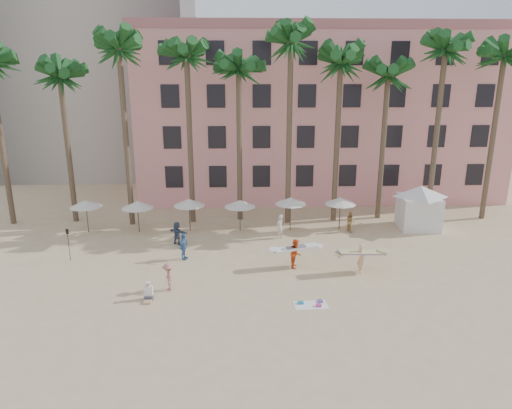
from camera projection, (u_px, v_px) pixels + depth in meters
The scene contains 11 objects.
ground at pixel (259, 306), 24.53m from camera, with size 120.00×120.00×0.00m, color #D1B789.
pink_hotel at pixel (316, 115), 47.56m from camera, with size 35.00×14.00×16.00m, color #DC9386.
palm_row at pixel (258, 62), 35.40m from camera, with size 44.40×5.40×16.30m.
umbrella_row at pixel (214, 203), 35.79m from camera, with size 22.50×2.70×2.73m.
cabana at pixel (419, 203), 36.62m from camera, with size 4.85×4.85×3.50m.
beach_towel at pixel (311, 304), 24.69m from camera, with size 1.85×1.09×0.14m.
carrier_yellow at pixel (361, 256), 28.54m from camera, with size 3.07×1.19×1.89m.
carrier_white at pixel (296, 252), 29.34m from camera, with size 2.91×1.25×1.87m.
beachgoers at pixel (223, 240), 31.80m from camera, with size 14.59×10.91×1.87m.
paddle at pixel (68, 241), 30.24m from camera, with size 0.18×0.04×2.23m.
seated_man at pixel (148, 294), 25.15m from camera, with size 0.46×0.80×1.04m.
Camera 1 is at (-0.99, -22.06, 12.01)m, focal length 32.00 mm.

